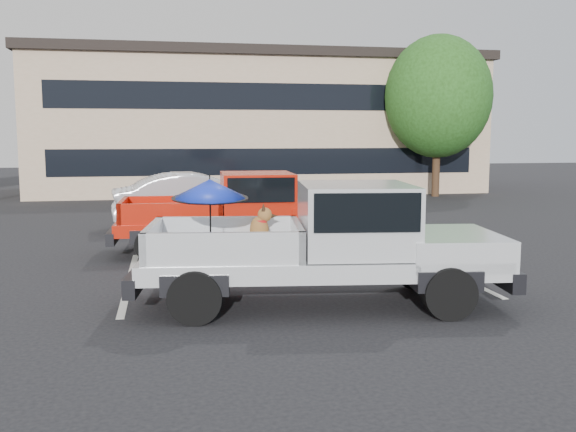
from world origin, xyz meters
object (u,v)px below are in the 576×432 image
tree_back (323,101)px  silver_pickup (340,238)px  tree_right (438,97)px  silver_sedan (200,201)px  red_pickup (250,209)px

tree_back → silver_pickup: size_ratio=1.21×
tree_right → tree_back: 8.55m
silver_pickup → tree_back: bearing=83.8°
tree_back → silver_sedan: (-7.40, -15.71, -3.63)m
red_pickup → tree_back: bearing=73.8°
silver_sedan → tree_right: bearing=-60.0°
tree_right → red_pickup: tree_right is taller
tree_back → red_pickup: 20.85m
tree_right → tree_back: size_ratio=0.95×
red_pickup → silver_sedan: 3.92m
silver_pickup → red_pickup: size_ratio=1.08×
silver_pickup → red_pickup: (-0.77, 4.78, -0.08)m
tree_back → silver_pickup: (-5.70, -24.29, -3.36)m
tree_back → silver_sedan: 17.74m
silver_pickup → silver_sedan: 8.75m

